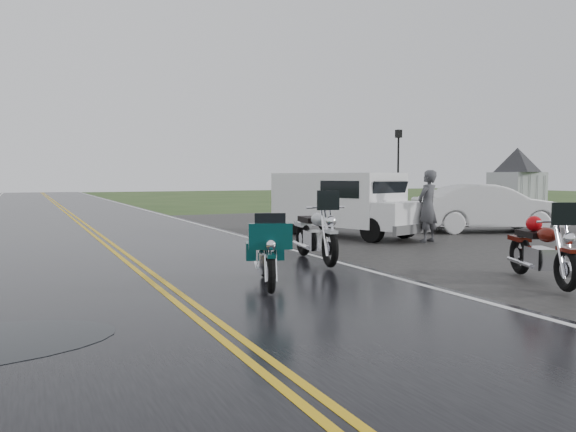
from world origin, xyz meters
The scene contains 11 objects.
ground centered at (0.00, 0.00, 0.00)m, with size 120.00×120.00×0.00m, color #2D471E.
road centered at (0.00, 10.00, 0.02)m, with size 8.00×100.00×0.04m, color black.
parking_pad centered at (11.00, 5.00, 0.01)m, with size 14.00×24.00×0.03m, color black.
visitor_center centered at (20.00, 12.00, 2.40)m, with size 16.00×10.00×4.80m, color #A8AAAD, non-canonical shape.
motorcycle_red centered at (5.34, -2.37, 0.66)m, with size 0.81×2.23×1.32m, color #4F0F09, non-canonical shape.
motorcycle_teal centered at (1.29, -0.59, 0.60)m, with size 0.74×2.03×1.20m, color #053738, non-canonical shape.
motorcycle_silver centered at (3.25, 1.09, 0.72)m, with size 0.89×2.44×1.44m, color #B2B6BA, non-canonical shape.
van_white centered at (6.41, 4.37, 0.97)m, with size 1.84×4.92×1.93m, color white, non-canonical shape.
person_at_van centered at (7.81, 3.84, 0.97)m, with size 0.71×0.46×1.93m, color #434448.
sedan_white centered at (11.42, 5.28, 0.76)m, with size 1.60×4.60×1.51m, color white.
lamp_post_far_right centered at (15.02, 14.90, 2.08)m, with size 0.36×0.36×4.16m, color black, non-canonical shape.
Camera 1 is at (-1.99, -8.08, 1.79)m, focal length 35.00 mm.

